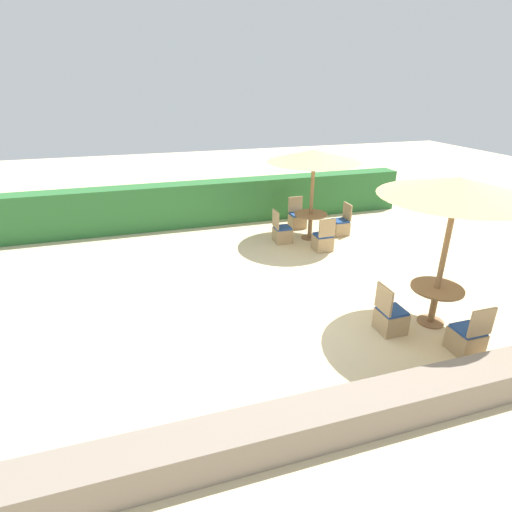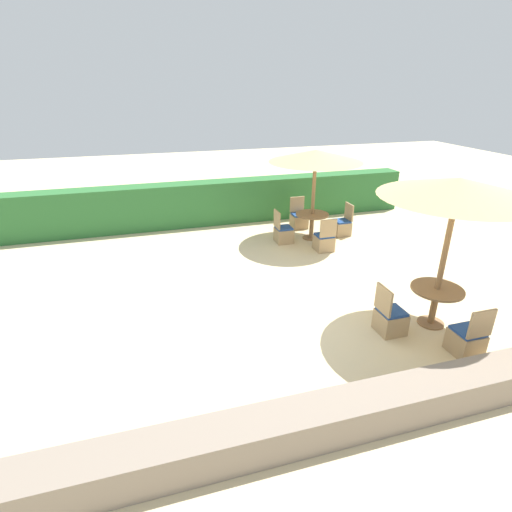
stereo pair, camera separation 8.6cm
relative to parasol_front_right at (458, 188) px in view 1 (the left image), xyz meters
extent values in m
plane|color=beige|center=(-2.84, 1.38, -2.58)|extent=(40.00, 40.00, 0.00)
cube|color=#2D6B33|center=(-2.84, 6.94, -1.91)|extent=(13.00, 0.70, 1.34)
cube|color=gray|center=(-2.84, -1.80, -2.33)|extent=(10.00, 0.56, 0.50)
cylinder|color=olive|center=(0.00, 0.00, -1.24)|extent=(0.10, 0.10, 2.68)
cone|color=tan|center=(0.00, 0.00, 0.02)|extent=(2.56, 2.56, 0.32)
cylinder|color=olive|center=(0.00, 0.00, -2.57)|extent=(0.48, 0.48, 0.03)
cylinder|color=olive|center=(0.00, 0.00, -2.23)|extent=(0.12, 0.12, 0.71)
cylinder|color=olive|center=(0.00, 0.00, -1.86)|extent=(0.93, 0.93, 0.04)
cube|color=tan|center=(-0.06, -0.89, -2.38)|extent=(0.46, 0.46, 0.40)
cube|color=navy|center=(-0.06, -0.89, -2.16)|extent=(0.42, 0.42, 0.05)
cube|color=tan|center=(-0.06, -1.10, -1.89)|extent=(0.46, 0.04, 0.48)
cube|color=tan|center=(-0.90, -0.01, -2.38)|extent=(0.46, 0.46, 0.40)
cube|color=navy|center=(-0.90, -0.01, -2.16)|extent=(0.42, 0.42, 0.05)
cube|color=tan|center=(-1.11, -0.01, -1.89)|extent=(0.04, 0.46, 0.48)
cylinder|color=olive|center=(-0.36, 4.76, -1.36)|extent=(0.10, 0.10, 2.44)
cone|color=tan|center=(-0.36, 4.76, -0.22)|extent=(2.52, 2.52, 0.32)
cylinder|color=olive|center=(-0.36, 4.76, -2.57)|extent=(0.48, 0.48, 0.03)
cylinder|color=olive|center=(-0.36, 4.76, -2.23)|extent=(0.12, 0.12, 0.70)
cylinder|color=olive|center=(-0.36, 4.76, -1.86)|extent=(0.93, 0.93, 0.04)
cube|color=tan|center=(0.61, 4.78, -2.38)|extent=(0.46, 0.46, 0.40)
cube|color=navy|center=(0.61, 4.78, -2.16)|extent=(0.42, 0.42, 0.05)
cube|color=tan|center=(0.82, 4.78, -1.89)|extent=(0.04, 0.46, 0.48)
cube|color=tan|center=(-0.35, 5.71, -2.38)|extent=(0.46, 0.46, 0.40)
cube|color=navy|center=(-0.35, 5.71, -2.16)|extent=(0.42, 0.42, 0.05)
cube|color=tan|center=(-0.35, 5.92, -1.89)|extent=(0.46, 0.04, 0.48)
cube|color=tan|center=(-1.23, 4.70, -2.38)|extent=(0.46, 0.46, 0.40)
cube|color=navy|center=(-1.23, 4.70, -2.16)|extent=(0.42, 0.42, 0.05)
cube|color=tan|center=(-1.44, 4.70, -1.89)|extent=(0.04, 0.46, 0.48)
cube|color=tan|center=(-0.40, 3.84, -2.38)|extent=(0.46, 0.46, 0.40)
cube|color=navy|center=(-0.40, 3.84, -2.16)|extent=(0.42, 0.42, 0.05)
cube|color=tan|center=(-0.40, 3.63, -1.89)|extent=(0.46, 0.04, 0.48)
camera|label=1|loc=(-5.02, -5.15, 1.58)|focal=28.00mm
camera|label=2|loc=(-4.94, -5.18, 1.58)|focal=28.00mm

